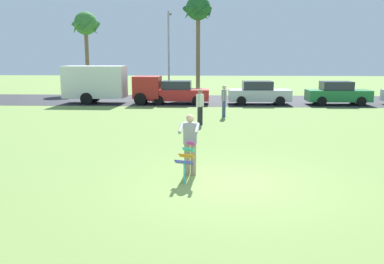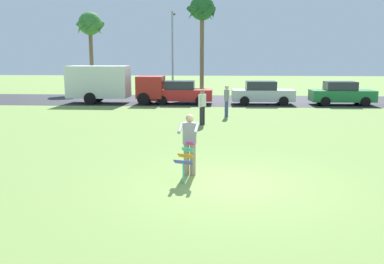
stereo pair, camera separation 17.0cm
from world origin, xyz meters
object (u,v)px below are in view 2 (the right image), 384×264
(palm_tree_right_near, at_px, (202,12))
(person_walker_near, at_px, (202,106))
(parked_car_silver, at_px, (262,93))
(palm_tree_left_near, at_px, (90,27))
(person_kite_flyer, at_px, (190,142))
(parked_car_red, at_px, (182,93))
(parked_car_green, at_px, (342,94))
(parked_truck_red_cab, at_px, (110,83))
(kite_held, at_px, (186,157))
(streetlight_pole, at_px, (173,48))
(person_walker_far, at_px, (227,100))

(palm_tree_right_near, bearing_deg, person_walker_near, -87.45)
(palm_tree_right_near, xyz_separation_m, person_walker_near, (0.75, -16.80, -6.05))
(parked_car_silver, height_order, palm_tree_right_near, palm_tree_right_near)
(palm_tree_left_near, bearing_deg, palm_tree_right_near, -9.84)
(person_kite_flyer, xyz_separation_m, parked_car_red, (-1.83, 17.59, -0.18))
(parked_car_green, height_order, person_walker_near, person_walker_near)
(person_kite_flyer, height_order, parked_truck_red_cab, parked_truck_red_cab)
(person_kite_flyer, height_order, kite_held, person_kite_flyer)
(parked_truck_red_cab, distance_m, streetlight_pole, 8.37)
(streetlight_pole, xyz_separation_m, person_walker_near, (3.21, -15.98, -3.06))
(parked_car_silver, bearing_deg, person_walker_near, -112.96)
(person_kite_flyer, bearing_deg, palm_tree_right_near, 91.70)
(palm_tree_left_near, relative_size, palm_tree_right_near, 0.87)
(parked_car_green, bearing_deg, parked_truck_red_cab, 180.00)
(person_kite_flyer, distance_m, palm_tree_right_near, 26.21)
(kite_held, distance_m, parked_car_red, 18.32)
(person_kite_flyer, height_order, person_walker_near, same)
(parked_truck_red_cab, relative_size, palm_tree_right_near, 0.80)
(parked_car_red, distance_m, palm_tree_left_near, 14.40)
(parked_car_green, bearing_deg, parked_car_red, 180.00)
(parked_truck_red_cab, xyz_separation_m, parked_car_silver, (10.61, -0.00, -0.64))
(streetlight_pole, distance_m, person_walker_far, 14.24)
(streetlight_pole, relative_size, person_walker_near, 4.05)
(parked_car_silver, bearing_deg, person_kite_flyer, -102.06)
(parked_car_green, bearing_deg, kite_held, -116.68)
(parked_truck_red_cab, height_order, parked_car_green, parked_truck_red_cab)
(palm_tree_left_near, height_order, palm_tree_right_near, palm_tree_right_near)
(kite_held, height_order, person_walker_near, person_walker_near)
(palm_tree_left_near, xyz_separation_m, streetlight_pole, (7.90, -2.62, -1.96))
(parked_truck_red_cab, relative_size, parked_car_red, 1.60)
(palm_tree_left_near, xyz_separation_m, person_walker_near, (11.11, -18.60, -5.02))
(parked_car_red, height_order, streetlight_pole, streetlight_pole)
(kite_held, bearing_deg, parked_truck_red_cab, 110.44)
(parked_truck_red_cab, relative_size, palm_tree_left_near, 0.92)
(palm_tree_left_near, distance_m, person_walker_far, 20.66)
(parked_truck_red_cab, xyz_separation_m, person_walker_far, (8.07, -6.10, -0.48))
(person_kite_flyer, height_order, streetlight_pole, streetlight_pole)
(palm_tree_left_near, bearing_deg, person_kite_flyer, -67.84)
(palm_tree_left_near, bearing_deg, parked_car_red, -46.24)
(parked_car_green, height_order, palm_tree_left_near, palm_tree_left_near)
(palm_tree_left_near, xyz_separation_m, palm_tree_right_near, (10.36, -1.80, 1.03))
(streetlight_pole, bearing_deg, kite_held, -82.88)
(parked_car_silver, height_order, person_walker_far, person_walker_far)
(streetlight_pole, bearing_deg, person_kite_flyer, -82.57)
(palm_tree_right_near, relative_size, person_walker_far, 4.85)
(parked_car_red, relative_size, person_walker_far, 2.43)
(parked_car_red, height_order, parked_car_green, same)
(parked_car_red, height_order, person_walker_near, person_walker_near)
(person_kite_flyer, relative_size, palm_tree_left_near, 0.24)
(parked_car_green, bearing_deg, person_walker_near, -135.71)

